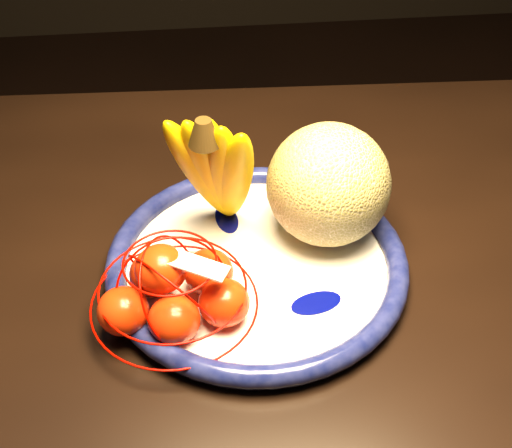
{
  "coord_description": "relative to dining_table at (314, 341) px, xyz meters",
  "views": [
    {
      "loc": [
        -0.1,
        -0.66,
        1.41
      ],
      "look_at": [
        -0.03,
        -0.04,
        0.87
      ],
      "focal_mm": 50.0,
      "sensor_mm": 36.0,
      "label": 1
    }
  ],
  "objects": [
    {
      "name": "fruit_bowl",
      "position": [
        -0.07,
        0.05,
        0.1
      ],
      "size": [
        0.36,
        0.36,
        0.03
      ],
      "rotation": [
        0.0,
        0.0,
        -0.37
      ],
      "color": "white",
      "rests_on": "dining_table"
    },
    {
      "name": "dining_table",
      "position": [
        0.0,
        0.0,
        0.0
      ],
      "size": [
        1.63,
        1.03,
        0.8
      ],
      "rotation": [
        0.0,
        0.0,
        -0.05
      ],
      "color": "black",
      "rests_on": "ground"
    },
    {
      "name": "price_tag",
      "position": [
        -0.14,
        -0.03,
        0.18
      ],
      "size": [
        0.08,
        0.06,
        0.01
      ],
      "primitive_type": "cube",
      "rotation": [
        -0.14,
        0.1,
        -0.44
      ],
      "color": "white",
      "rests_on": "mandarin_bag"
    },
    {
      "name": "cantaloupe",
      "position": [
        0.02,
        0.1,
        0.17
      ],
      "size": [
        0.15,
        0.15,
        0.15
      ],
      "primitive_type": "sphere",
      "color": "olive",
      "rests_on": "fruit_bowl"
    },
    {
      "name": "banana_bunch",
      "position": [
        -0.11,
        0.11,
        0.2
      ],
      "size": [
        0.13,
        0.13,
        0.21
      ],
      "rotation": [
        0.0,
        0.0,
        -0.4
      ],
      "color": "#E1B402",
      "rests_on": "fruit_bowl"
    },
    {
      "name": "mandarin_bag",
      "position": [
        -0.17,
        -0.02,
        0.13
      ],
      "size": [
        0.21,
        0.21,
        0.12
      ],
      "rotation": [
        0.0,
        0.0,
        -0.14
      ],
      "color": "red",
      "rests_on": "fruit_bowl"
    }
  ]
}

